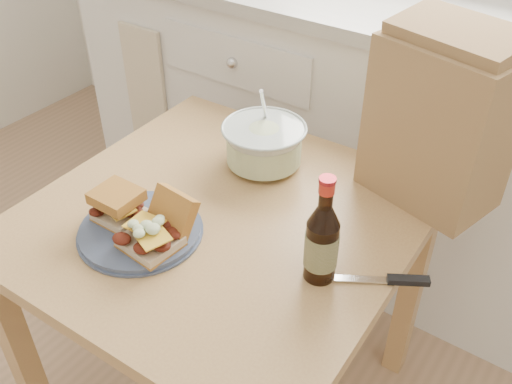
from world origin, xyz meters
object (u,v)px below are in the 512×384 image
Objects in this scene: plate at (140,230)px; coleslaw_bowl at (264,146)px; dining_table at (222,247)px; paper_bag at (440,124)px; beer_bottle at (322,242)px.

coleslaw_bowl is at bearing 79.77° from plate.
paper_bag is at bearing 43.24° from dining_table.
coleslaw_bowl is (-0.03, 0.22, 0.15)m from dining_table.
beer_bottle reaches higher than dining_table.
beer_bottle is (0.31, -0.26, 0.03)m from coleslaw_bowl.
beer_bottle reaches higher than coleslaw_bowl.
dining_table is 0.56m from paper_bag.
plate is 1.24× the size of coleslaw_bowl.
paper_bag is (0.44, 0.49, 0.18)m from plate.
paper_bag is (0.07, 0.38, 0.10)m from beer_bottle.
coleslaw_bowl is 0.41m from paper_bag.
plate is 0.38m from coleslaw_bowl.
dining_table is 2.28× the size of paper_bag.
plate is 1.11× the size of beer_bottle.
plate is 0.68m from paper_bag.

